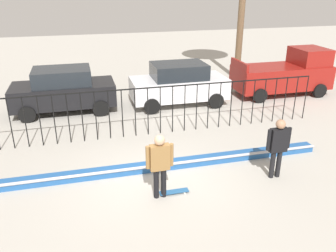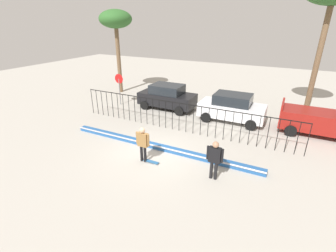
{
  "view_description": "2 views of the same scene",
  "coord_description": "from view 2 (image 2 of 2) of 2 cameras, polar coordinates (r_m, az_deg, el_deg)",
  "views": [
    {
      "loc": [
        -1.83,
        -8.49,
        5.36
      ],
      "look_at": [
        0.7,
        1.28,
        1.13
      ],
      "focal_mm": 37.65,
      "sensor_mm": 36.0,
      "label": 1
    },
    {
      "loc": [
        5.66,
        -9.39,
        6.37
      ],
      "look_at": [
        0.42,
        0.95,
        1.31
      ],
      "focal_mm": 26.01,
      "sensor_mm": 36.0,
      "label": 2
    }
  ],
  "objects": [
    {
      "name": "ground_plane",
      "position": [
        12.68,
        -3.67,
        -6.62
      ],
      "size": [
        60.0,
        60.0,
        0.0
      ],
      "primitive_type": "plane",
      "color": "#ADA89E"
    },
    {
      "name": "bowl_coping_ledge",
      "position": [
        13.12,
        -2.22,
        -4.87
      ],
      "size": [
        11.0,
        0.41,
        0.27
      ],
      "color": "#235699",
      "rests_on": "ground"
    },
    {
      "name": "perimeter_fence",
      "position": [
        14.86,
        2.65,
        2.86
      ],
      "size": [
        14.04,
        0.04,
        1.81
      ],
      "color": "black",
      "rests_on": "ground"
    },
    {
      "name": "skateboarder",
      "position": [
        11.61,
        -5.94,
        -3.65
      ],
      "size": [
        0.72,
        0.27,
        1.79
      ],
      "rotation": [
        0.0,
        0.0,
        0.36
      ],
      "color": "black",
      "rests_on": "ground"
    },
    {
      "name": "skateboard",
      "position": [
        11.96,
        -3.99,
        -8.31
      ],
      "size": [
        0.8,
        0.2,
        0.07
      ],
      "rotation": [
        0.0,
        0.0,
        -0.31
      ],
      "color": "#26598C",
      "rests_on": "ground"
    },
    {
      "name": "camera_operator",
      "position": [
        10.49,
        10.89,
        -7.14
      ],
      "size": [
        0.73,
        0.27,
        1.8
      ],
      "rotation": [
        0.0,
        0.0,
        2.39
      ],
      "color": "black",
      "rests_on": "ground"
    },
    {
      "name": "parked_car_black",
      "position": [
        18.8,
        -0.21,
        6.91
      ],
      "size": [
        4.3,
        2.12,
        1.9
      ],
      "rotation": [
        0.0,
        0.0,
        -0.01
      ],
      "color": "black",
      "rests_on": "ground"
    },
    {
      "name": "parked_car_white",
      "position": [
        16.93,
        14.75,
        4.21
      ],
      "size": [
        4.3,
        2.12,
        1.9
      ],
      "rotation": [
        0.0,
        0.0,
        0.03
      ],
      "color": "silver",
      "rests_on": "ground"
    },
    {
      "name": "pickup_truck",
      "position": [
        16.97,
        33.42,
        1.24
      ],
      "size": [
        4.7,
        2.12,
        2.24
      ],
      "rotation": [
        0.0,
        0.0,
        -0.02
      ],
      "color": "maroon",
      "rests_on": "ground"
    },
    {
      "name": "stop_sign",
      "position": [
        20.01,
        -11.34,
        9.39
      ],
      "size": [
        0.76,
        0.07,
        2.5
      ],
      "color": "slate",
      "rests_on": "ground"
    },
    {
      "name": "palm_tree_short",
      "position": [
        23.38,
        -12.17,
        22.86
      ],
      "size": [
        2.85,
        2.85,
        7.24
      ],
      "color": "brown",
      "rests_on": "ground"
    }
  ]
}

